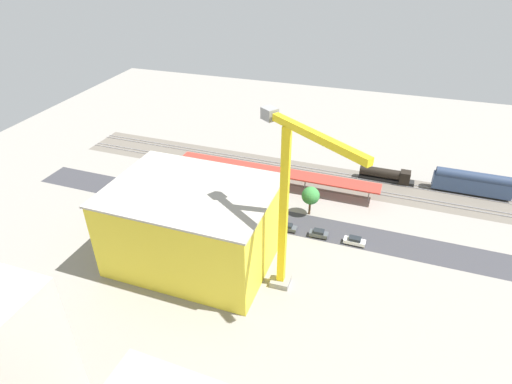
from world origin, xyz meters
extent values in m
plane|color=gray|center=(0.00, 0.00, 0.00)|extent=(201.77, 201.77, 0.00)
cube|color=#665E54|center=(0.00, -20.36, 0.00)|extent=(126.47, 18.03, 0.01)
cube|color=#38383D|center=(0.00, 3.61, 0.00)|extent=(126.31, 12.56, 0.01)
cube|color=#9E9EA8|center=(0.00, -24.32, 0.18)|extent=(126.06, 3.69, 0.12)
cube|color=#9E9EA8|center=(0.00, -22.88, 0.18)|extent=(126.06, 3.69, 0.12)
cube|color=#9E9EA8|center=(0.00, -17.85, 0.18)|extent=(126.06, 3.69, 0.12)
cube|color=#9E9EA8|center=(0.00, -16.41, 0.18)|extent=(126.06, 3.69, 0.12)
cube|color=#B73328|center=(0.44, -12.03, 4.18)|extent=(55.83, 6.57, 0.40)
cylinder|color=slate|center=(-24.62, -11.33, 1.99)|extent=(0.30, 0.30, 3.98)
cylinder|color=slate|center=(-7.91, -11.80, 1.99)|extent=(0.30, 0.30, 3.98)
cylinder|color=slate|center=(8.79, -12.27, 1.99)|extent=(0.30, 0.30, 3.98)
cylinder|color=slate|center=(25.50, -12.74, 1.99)|extent=(0.30, 0.30, 3.98)
cube|color=black|center=(-28.49, -23.60, 0.50)|extent=(14.90, 2.79, 1.00)
cylinder|color=black|center=(-27.15, -23.63, 2.32)|extent=(12.23, 2.98, 2.63)
cube|color=black|center=(-33.23, -23.46, 1.88)|extent=(2.76, 2.91, 3.75)
cylinder|color=black|center=(-22.57, -23.76, 4.33)|extent=(0.70, 0.70, 1.40)
cube|color=black|center=(-49.96, -23.60, 0.30)|extent=(17.46, 3.02, 0.60)
cube|color=#384C72|center=(-49.96, -23.60, 2.57)|extent=(19.41, 3.70, 3.95)
cylinder|color=#273550|center=(-49.96, -23.60, 4.80)|extent=(18.64, 3.68, 3.16)
cube|color=black|center=(-23.34, 7.33, 0.15)|extent=(4.09, 1.95, 0.30)
cube|color=silver|center=(-23.34, 7.33, 0.72)|extent=(4.85, 2.06, 0.84)
cube|color=#1E2328|center=(-23.34, 7.33, 1.47)|extent=(2.74, 1.75, 0.67)
cube|color=black|center=(-15.26, 7.16, 0.15)|extent=(3.53, 1.79, 0.30)
cube|color=#474C51|center=(-15.26, 7.16, 0.75)|extent=(4.20, 1.87, 0.90)
cube|color=#1E2328|center=(-15.26, 7.16, 1.51)|extent=(2.36, 1.63, 0.63)
cube|color=black|center=(-7.65, 6.98, 0.15)|extent=(4.04, 1.71, 0.30)
cube|color=#474C51|center=(-7.65, 6.98, 0.70)|extent=(4.80, 1.78, 0.80)
cube|color=#1E2328|center=(-7.65, 6.98, 1.41)|extent=(2.69, 1.56, 0.63)
cube|color=black|center=(0.93, 6.77, 0.15)|extent=(3.87, 1.83, 0.30)
cube|color=maroon|center=(0.93, 6.77, 0.67)|extent=(4.60, 1.92, 0.74)
cube|color=#1E2328|center=(0.93, 6.77, 1.30)|extent=(2.59, 1.65, 0.52)
cube|color=black|center=(8.85, 7.25, 0.15)|extent=(4.05, 2.01, 0.30)
cube|color=gray|center=(8.85, 7.25, 0.72)|extent=(4.81, 2.13, 0.85)
cube|color=#1E2328|center=(8.85, 7.25, 1.48)|extent=(2.73, 1.78, 0.65)
cube|color=black|center=(18.12, 7.09, 0.15)|extent=(4.02, 1.84, 0.30)
cube|color=silver|center=(18.12, 7.09, 0.68)|extent=(4.78, 1.94, 0.76)
cube|color=#1E2328|center=(18.12, 7.09, 1.33)|extent=(2.70, 1.65, 0.54)
cube|color=yellow|center=(8.33, 22.20, 8.34)|extent=(32.19, 24.39, 16.68)
cube|color=#ADA89E|center=(8.33, 22.20, 16.88)|extent=(32.80, 25.00, 0.40)
cube|color=gray|center=(-10.90, 24.25, 0.60)|extent=(3.60, 3.60, 1.20)
cube|color=yellow|center=(-10.90, 24.25, 16.76)|extent=(1.40, 1.40, 33.52)
cube|color=yellow|center=(-16.43, 28.25, 34.12)|extent=(16.62, 12.48, 1.20)
cube|color=gray|center=(-7.25, 21.62, 34.12)|extent=(3.12, 3.03, 2.00)
cube|color=black|center=(19.16, 5.82, 0.25)|extent=(10.34, 2.34, 0.50)
cube|color=white|center=(17.98, 5.82, 1.91)|extent=(7.98, 2.59, 2.82)
cube|color=#334C8C|center=(23.15, 5.83, 1.75)|extent=(2.36, 2.57, 2.50)
cylinder|color=brown|center=(33.83, -2.13, 1.79)|extent=(0.57, 0.57, 3.57)
sphere|color=#38843D|center=(33.83, -2.13, 5.02)|extent=(4.13, 4.13, 4.13)
cylinder|color=brown|center=(-11.38, -1.17, 1.90)|extent=(0.54, 0.54, 3.80)
sphere|color=#38843D|center=(-11.38, -1.17, 5.33)|extent=(4.37, 4.37, 4.37)
cylinder|color=brown|center=(18.01, -0.64, 1.70)|extent=(0.37, 0.37, 3.40)
sphere|color=#2D7233|center=(18.01, -0.64, 5.17)|extent=(5.07, 5.07, 5.07)
cylinder|color=#333333|center=(3.06, 8.23, 2.59)|extent=(0.16, 0.16, 5.18)
cube|color=black|center=(3.06, 8.23, 5.63)|extent=(0.36, 0.36, 0.90)
sphere|color=yellow|center=(3.28, 8.23, 5.63)|extent=(0.20, 0.20, 0.20)
camera|label=1|loc=(-25.02, 83.89, 59.43)|focal=29.50mm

